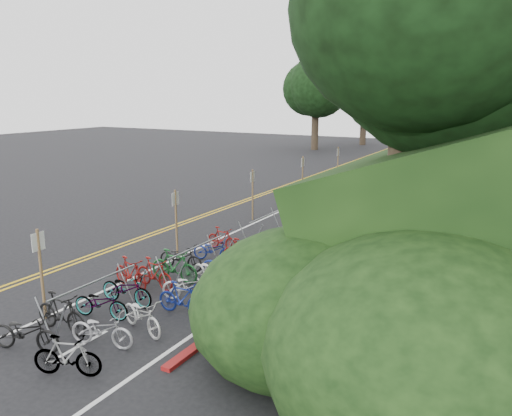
{
  "coord_description": "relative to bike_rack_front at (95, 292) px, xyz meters",
  "views": [
    {
      "loc": [
        12.36,
        -9.79,
        6.06
      ],
      "look_at": [
        2.25,
        8.38,
        1.3
      ],
      "focal_mm": 35.0,
      "sensor_mm": 36.0,
      "label": 1
    }
  ],
  "objects": [
    {
      "name": "bike_front",
      "position": [
        -0.85,
        2.25,
        -0.34
      ],
      "size": [
        0.84,
        1.73,
        1.0
      ],
      "primitive_type": "imported",
      "rotation": [
        0.0,
        0.0,
        1.34
      ],
      "color": "maroon",
      "rests_on": "ground"
    },
    {
      "name": "bike_racks_rest",
      "position": [
        0.59,
        13.88,
        0.01
      ],
      "size": [
        1.14,
        23.0,
        1.17
      ],
      "color": "gray",
      "rests_on": "ground"
    },
    {
      "name": "signposts_rest",
      "position": [
        -1.81,
        14.88,
        0.58
      ],
      "size": [
        0.08,
        18.4,
        2.5
      ],
      "color": "brown",
      "rests_on": "ground"
    },
    {
      "name": "red_curb",
      "position": [
        3.29,
        12.88,
        -0.8
      ],
      "size": [
        0.25,
        28.0,
        0.1
      ],
      "primitive_type": "cube",
      "color": "maroon",
      "rests_on": "ground"
    },
    {
      "name": "bike_valet",
      "position": [
        0.55,
        2.01,
        -0.37
      ],
      "size": [
        2.92,
        10.9,
        1.09
      ],
      "color": "black",
      "rests_on": "ground"
    },
    {
      "name": "road_markings",
      "position": [
        -1.78,
        10.97,
        -0.84
      ],
      "size": [
        7.47,
        80.0,
        0.01
      ],
      "color": "gold",
      "rests_on": "ground"
    },
    {
      "name": "tree_cluster",
      "position": [
        7.34,
        22.91,
        9.92
      ],
      "size": [
        31.79,
        53.49,
        17.21
      ],
      "color": "#2D2319",
      "rests_on": "ground"
    },
    {
      "name": "ground",
      "position": [
        -2.41,
        0.88,
        -0.85
      ],
      "size": [
        120.0,
        120.0,
        0.0
      ],
      "primitive_type": "plane",
      "color": "black",
      "rests_on": "ground"
    },
    {
      "name": "signpost_near",
      "position": [
        -1.36,
        -0.58,
        0.62
      ],
      "size": [
        0.08,
        0.4,
        2.56
      ],
      "color": "brown",
      "rests_on": "ground"
    },
    {
      "name": "bike_rack_front",
      "position": [
        0.0,
        0.0,
        0.0
      ],
      "size": [
        1.13,
        3.06,
        1.15
      ],
      "color": "gray",
      "rests_on": "ground"
    }
  ]
}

